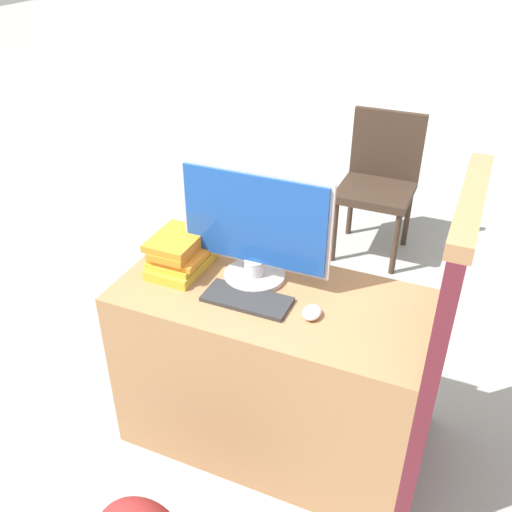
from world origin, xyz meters
TOP-DOWN VIEW (x-y plane):
  - ground_plane at (0.00, 0.00)m, footprint 20.00×20.00m
  - desk at (0.00, 0.28)m, footprint 1.14×0.55m
  - carrel_divider at (0.60, 0.33)m, footprint 0.07×0.65m
  - monitor at (-0.10, 0.35)m, footprint 0.57×0.23m
  - keyboard at (-0.07, 0.21)m, footprint 0.31×0.14m
  - mouse at (0.17, 0.21)m, footprint 0.06×0.08m
  - book_stack at (-0.39, 0.31)m, footprint 0.20×0.27m
  - far_chair at (0.02, 2.01)m, footprint 0.44×0.44m

SIDE VIEW (x-z plane):
  - ground_plane at x=0.00m, z-range 0.00..0.00m
  - desk at x=0.00m, z-range 0.00..0.74m
  - far_chair at x=0.02m, z-range 0.06..0.94m
  - carrel_divider at x=0.60m, z-range 0.01..1.25m
  - keyboard at x=-0.07m, z-range 0.74..0.75m
  - mouse at x=0.17m, z-range 0.74..0.77m
  - book_stack at x=-0.39m, z-range 0.73..0.88m
  - monitor at x=-0.10m, z-range 0.74..1.17m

